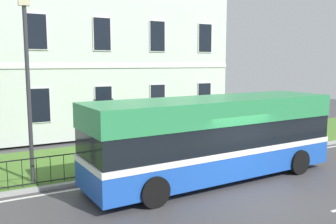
{
  "coord_description": "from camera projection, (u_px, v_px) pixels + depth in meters",
  "views": [
    {
      "loc": [
        -8.0,
        -8.34,
        4.29
      ],
      "look_at": [
        -0.65,
        5.1,
        2.22
      ],
      "focal_mm": 38.84,
      "sensor_mm": 36.0,
      "label": 1
    }
  ],
  "objects": [
    {
      "name": "single_decker_bus",
      "position": [
        215.0,
        137.0,
        13.35
      ],
      "size": [
        9.83,
        3.03,
        3.02
      ],
      "rotation": [
        0.0,
        0.0,
        0.04
      ],
      "color": "blue",
      "rests_on": "ground_plane"
    },
    {
      "name": "iron_verge_railing",
      "position": [
        157.0,
        155.0,
        14.64
      ],
      "size": [
        12.98,
        0.04,
        0.97
      ],
      "color": "black",
      "rests_on": "ground_plane"
    },
    {
      "name": "ground_plane",
      "position": [
        240.0,
        188.0,
        12.56
      ],
      "size": [
        60.0,
        56.0,
        0.18
      ],
      "color": "#444143"
    },
    {
      "name": "georgian_townhouse",
      "position": [
        77.0,
        21.0,
        23.8
      ],
      "size": [
        17.12,
        10.19,
        13.7
      ],
      "color": "silver",
      "rests_on": "ground_plane"
    },
    {
      "name": "street_lamp_post",
      "position": [
        28.0,
        77.0,
        12.39
      ],
      "size": [
        0.36,
        0.24,
        6.42
      ],
      "color": "#333338",
      "rests_on": "ground_plane"
    },
    {
      "name": "litter_bin",
      "position": [
        86.0,
        159.0,
        13.65
      ],
      "size": [
        0.51,
        0.51,
        1.18
      ],
      "color": "#23472D",
      "rests_on": "ground_plane"
    }
  ]
}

